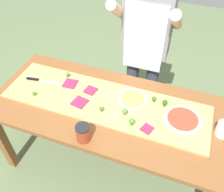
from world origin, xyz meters
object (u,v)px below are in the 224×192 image
Objects in this scene: broccoli_floret_back_left at (154,99)px; sauce_jar at (83,133)px; cheese_crumble_a at (116,116)px; cheese_crumble_c at (105,95)px; pizza_whole_tomato_red at (183,119)px; broccoli_floret_front_mid at (132,121)px; prep_table at (109,115)px; broccoli_floret_front_right at (67,74)px; cheese_crumble_b at (12,93)px; broccoli_floret_back_mid at (165,103)px; broccoli_floret_back_right at (125,111)px; pizza_slice_near_left at (80,102)px; pizza_slice_far_right at (91,90)px; cook_center at (146,43)px; chefs_knife at (39,80)px; flour_cup at (224,130)px; pizza_slice_far_left at (147,129)px; pizza_whole_pesto_green at (133,99)px; broccoli_floret_center_left at (101,109)px; broccoli_floret_center_right at (34,93)px; pizza_slice_near_right at (70,84)px.

sauce_jar is (-0.37, -0.50, 0.02)m from broccoli_floret_back_left.
cheese_crumble_c is at bearing 132.38° from cheese_crumble_a.
broccoli_floret_front_mid reaches higher than pizza_whole_tomato_red.
prep_table is at bearing -51.38° from cheese_crumble_c.
broccoli_floret_front_right reaches higher than cheese_crumble_b.
broccoli_floret_back_mid reaches higher than pizza_whole_tomato_red.
broccoli_floret_back_mid is at bearing 55.46° from broccoli_floret_front_mid.
broccoli_floret_back_right is 0.35m from sauce_jar.
cheese_crumble_a reaches higher than pizza_slice_near_left.
cook_center is (0.30, 0.55, 0.19)m from pizza_slice_far_right.
chefs_knife is 1.49m from flour_cup.
broccoli_floret_back_left is 0.84× the size of broccoli_floret_back_mid.
pizza_slice_far_left is 0.45m from cheese_crumble_c.
broccoli_floret_back_left is at bearing 26.26° from prep_table.
pizza_whole_pesto_green is 0.68m from flour_cup.
broccoli_floret_back_mid reaches higher than cheese_crumble_a.
cheese_crumble_c is (-0.16, 0.17, 0.00)m from cheese_crumble_a.
broccoli_floret_center_left reaches higher than pizza_slice_far_left.
sauce_jar is at bearing -72.18° from pizza_slice_far_right.
cheese_crumble_c is (-0.21, 0.13, -0.02)m from broccoli_floret_back_right.
pizza_slice_far_left is 0.52m from flour_cup.
flour_cup is at bearing 6.53° from broccoli_floret_back_right.
chefs_knife is at bearing 174.79° from prep_table.
prep_table is at bearing -141.87° from pizza_whole_pesto_green.
broccoli_floret_center_left is 0.26m from sauce_jar.
broccoli_floret_back_left is at bearing 93.78° from pizza_slice_far_left.
broccoli_floret_center_right is 0.33m from broccoli_floret_front_right.
broccoli_floret_back_right is (-0.41, -0.09, 0.02)m from pizza_whole_tomato_red.
pizza_whole_pesto_green is 4.27× the size of broccoli_floret_back_right.
broccoli_floret_front_mid reaches higher than broccoli_floret_back_left.
broccoli_floret_back_right is at bearing -32.34° from cheese_crumble_c.
prep_table is 0.80m from cheese_crumble_b.
broccoli_floret_back_mid is 0.44× the size of sauce_jar.
pizza_whole_tomato_red is at bearing -53.24° from cook_center.
prep_table is 0.72m from cook_center.
sauce_jar is (0.33, -0.46, 0.04)m from pizza_slice_near_right.
pizza_slice_near_right is 0.32m from cheese_crumble_c.
pizza_whole_tomato_red is 1.15× the size of pizza_whole_pesto_green.
prep_table is at bearing 158.97° from pizza_slice_far_left.
broccoli_floret_center_left reaches higher than cheese_crumble_a.
broccoli_floret_center_right reaches higher than prep_table.
pizza_whole_tomato_red reaches higher than pizza_slice_far_left.
cheese_crumble_c is at bearing 103.08° from broccoli_floret_center_left.
cheese_crumble_b is at bearing -145.89° from pizza_slice_near_right.
broccoli_floret_front_mid is (0.22, -0.13, 0.15)m from prep_table.
broccoli_floret_front_right is at bearing 154.75° from broccoli_floret_front_mid.
cheese_crumble_b is at bearing -170.41° from pizza_slice_near_left.
pizza_slice_far_right is 4.44× the size of cheese_crumble_c.
broccoli_floret_back_mid is 2.92× the size of cheese_crumble_c.
flour_cup is at bearing -3.73° from pizza_slice_far_right.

